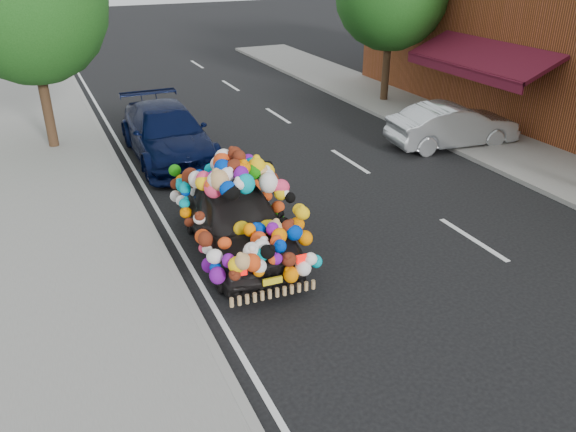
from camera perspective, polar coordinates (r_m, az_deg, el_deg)
name	(u,v)px	position (r m, az deg, el deg)	size (l,w,h in m)	color
ground	(318,279)	(10.30, 3.02, -6.37)	(100.00, 100.00, 0.00)	black
sidewalk	(68,339)	(9.41, -21.43, -11.53)	(4.00, 60.00, 0.12)	gray
kerb	(192,307)	(9.57, -9.73, -9.13)	(0.15, 60.00, 0.13)	gray
footpath_far	(528,158)	(17.17, 23.22, 5.43)	(3.00, 40.00, 0.12)	gray
lane_markings	(473,239)	(12.18, 18.24, -2.23)	(6.00, 50.00, 0.01)	silver
tree_near_sidewalk	(27,4)	(17.22, -24.97, 18.90)	(4.20, 4.20, 6.13)	#332114
plush_art_car	(236,203)	(10.77, -5.30, 1.30)	(2.20, 4.30, 2.01)	black
navy_sedan	(167,133)	(16.13, -12.18, 8.23)	(2.02, 4.96, 1.44)	black
silver_hatchback	(453,125)	(17.45, 16.38, 8.82)	(1.34, 3.84, 1.27)	#B7BABF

